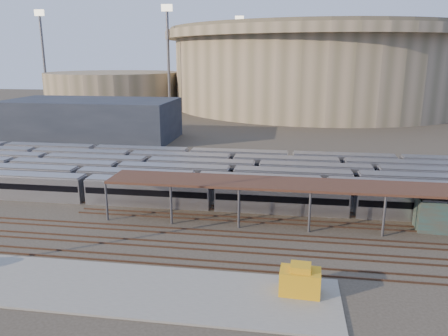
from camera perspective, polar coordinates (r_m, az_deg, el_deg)
ground at (r=55.31m, az=-7.78°, el=-7.69°), size 420.00×420.00×0.00m
apron at (r=44.56m, az=-19.81°, el=-14.05°), size 50.00×9.00×0.20m
subway_trains at (r=71.00m, az=-0.57°, el=-1.00°), size 125.41×23.90×3.60m
inspection_shed at (r=55.74m, az=15.55°, el=-2.49°), size 60.30×6.00×5.30m
empty_tracks at (r=50.90m, az=-9.39°, el=-9.67°), size 170.00×9.62×0.18m
stadium at (r=189.32m, az=12.08°, el=12.87°), size 124.00×124.00×32.50m
secondary_arena at (r=194.60m, az=-14.17°, el=9.99°), size 56.00×56.00×14.00m
service_building at (r=116.51m, az=-16.88°, el=6.09°), size 42.00×20.00×10.00m
floodlight_0 at (r=165.28m, az=-7.29°, el=14.33°), size 4.00×1.00×38.40m
floodlight_1 at (r=196.42m, az=-22.51°, el=13.38°), size 4.00×1.00×38.40m
floodlight_3 at (r=210.51m, az=1.99°, el=14.44°), size 4.00×1.00×38.40m
yellow_equipment at (r=40.50m, az=9.89°, el=-14.42°), size 3.69×2.43×2.23m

